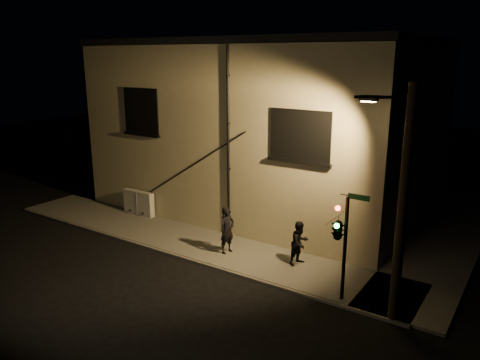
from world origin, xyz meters
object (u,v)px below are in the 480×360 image
Objects in this scene: utility_cabinet at (139,203)px; pedestrian_b at (300,243)px; traffic_signal at (339,228)px; pedestrian_a at (227,230)px; streetlamp_pole at (401,201)px.

utility_cabinet is 9.54m from pedestrian_b.
traffic_signal reaches higher than utility_cabinet.
pedestrian_a is 3.05m from pedestrian_b.
streetlamp_pole is at bearing -97.09° from pedestrian_b.
streetlamp_pole reaches higher than utility_cabinet.
streetlamp_pole is at bearing -87.19° from pedestrian_a.
traffic_signal is at bearing -89.92° from pedestrian_a.
pedestrian_a is at bearing -12.30° from utility_cabinet.
utility_cabinet is at bearing 169.34° from streetlamp_pole.
pedestrian_a is (6.53, -1.42, 0.36)m from utility_cabinet.
streetlamp_pole reaches higher than traffic_signal.
traffic_signal is (2.22, -1.77, 1.63)m from pedestrian_b.
pedestrian_b is 5.33m from streetlamp_pole.
utility_cabinet is at bearing 89.64° from pedestrian_a.
streetlamp_pole is (13.59, -2.56, 3.14)m from utility_cabinet.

